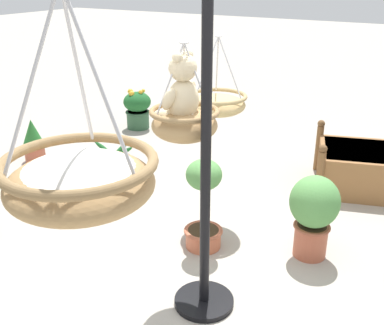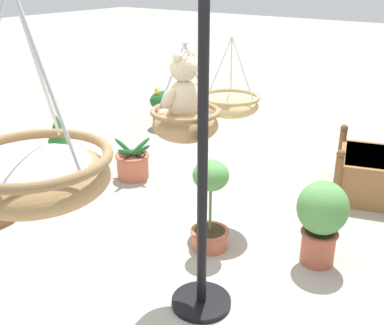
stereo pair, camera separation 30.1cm
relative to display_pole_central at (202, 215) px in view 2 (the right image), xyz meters
The scene contains 12 objects.
ground_plane 0.77m from the display_pole_central, 49.27° to the left, with size 40.00×40.00×0.00m, color #A8A093.
display_pole_central is the anchor object (origin of this frame).
hanging_basket_with_teddy 0.64m from the display_pole_central, 59.04° to the left, with size 0.48×0.48×0.67m.
teddy_bear 0.84m from the display_pole_central, 61.23° to the left, with size 0.33×0.30×0.48m.
hanging_basket_left_high 1.72m from the display_pole_central, 168.07° to the right, with size 0.53×0.53×0.73m.
hanging_basket_right_low 1.41m from the display_pole_central, 24.35° to the left, with size 0.55×0.55×0.71m.
wooden_planter_box 2.69m from the display_pole_central, 11.01° to the right, with size 1.14×1.11×0.63m.
potted_plant_flowering_red 4.23m from the display_pole_central, 43.00° to the left, with size 0.42×0.42×0.61m.
potted_plant_tall_leafy 0.84m from the display_pole_central, 29.47° to the left, with size 0.35×0.35×0.83m.
potted_plant_bushy_green 1.17m from the display_pole_central, 25.28° to the right, with size 0.42×0.42×0.74m.
potted_plant_small_succulent 2.45m from the display_pole_central, 54.79° to the left, with size 0.55×0.53×0.46m.
potted_plant_conical_shrub 3.50m from the display_pole_central, 67.58° to the left, with size 0.29×0.29×0.56m.
Camera 2 is at (-2.40, -1.71, 2.30)m, focal length 43.65 mm.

